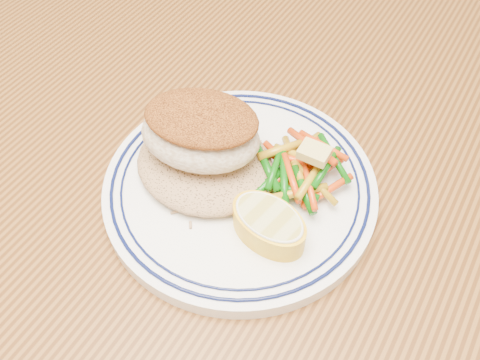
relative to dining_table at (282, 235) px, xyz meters
name	(u,v)px	position (x,y,z in m)	size (l,w,h in m)	color
dining_table	(282,235)	(0.00, 0.00, 0.00)	(1.50, 0.90, 0.75)	#522D10
plate	(240,187)	(-0.03, -0.04, 0.11)	(0.25, 0.25, 0.02)	white
rice_pilaf	(205,162)	(-0.07, -0.04, 0.12)	(0.13, 0.11, 0.02)	#A07950
fish_fillet	(201,131)	(-0.07, -0.04, 0.16)	(0.12, 0.10, 0.05)	beige
vegetable_pile	(300,169)	(0.01, -0.01, 0.13)	(0.10, 0.10, 0.03)	#0D580B
butter_pat	(314,153)	(0.02, 0.00, 0.15)	(0.03, 0.02, 0.01)	#E0CA6E
lemon_wedge	(269,224)	(0.02, -0.07, 0.13)	(0.08, 0.07, 0.03)	yellow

